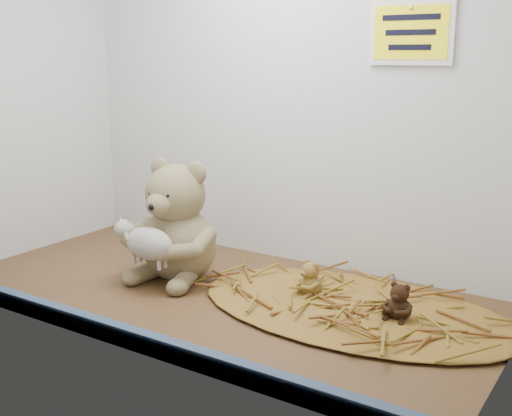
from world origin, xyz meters
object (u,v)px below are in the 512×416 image
Objects in this scene: mini_teddy_tan at (311,277)px; mini_teddy_brown at (400,300)px; toy_lamb at (149,244)px; main_teddy at (178,220)px.

mini_teddy_brown is (20.26, -2.16, -0.07)cm from mini_teddy_tan.
toy_lamb is 35.68cm from mini_teddy_tan.
mini_teddy_brown is at bearing -1.36° from main_teddy.
main_teddy is at bearing -145.47° from mini_teddy_tan.
mini_teddy_brown is (52.49, 12.08, -5.66)cm from toy_lamb.
toy_lamb is (0.00, -9.91, -3.21)cm from main_teddy.
mini_teddy_brown is at bearing 12.96° from toy_lamb.
mini_teddy_tan reaches higher than mini_teddy_brown.
mini_teddy_tan is at bearing 23.85° from toy_lamb.
main_teddy is 10.42cm from toy_lamb.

